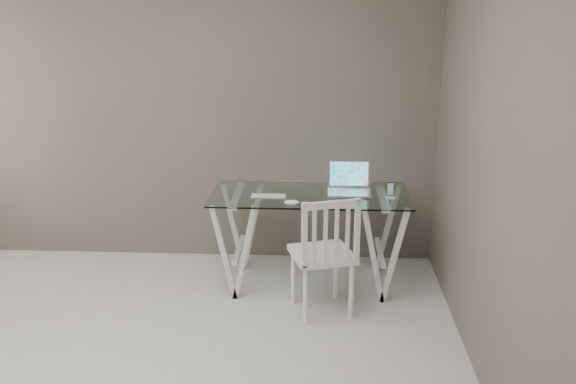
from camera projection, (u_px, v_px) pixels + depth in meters
The scene contains 7 objects.
room at pixel (88, 100), 3.04m from camera, with size 4.50×4.52×2.71m.
desk at pixel (309, 238), 4.97m from camera, with size 1.50×0.70×0.75m.
chair at pixel (325, 251), 4.44m from camera, with size 0.51×0.51×0.90m.
laptop at pixel (349, 185), 4.90m from camera, with size 0.33×0.26×0.23m.
keyboard at pixel (269, 196), 4.79m from camera, with size 0.27×0.12×0.01m, color silver.
mouse at pixel (292, 202), 4.61m from camera, with size 0.11×0.06×0.03m, color white.
phone_dock at pixel (390, 194), 4.76m from camera, with size 0.06×0.06×0.12m.
Camera 1 is at (1.04, -2.96, 2.19)m, focal length 40.00 mm.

